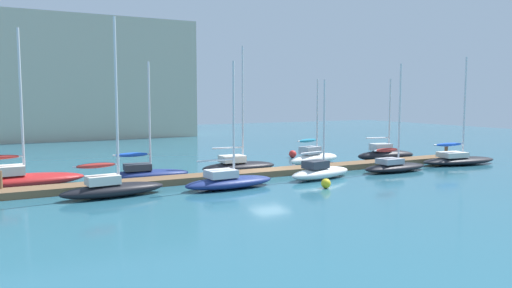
% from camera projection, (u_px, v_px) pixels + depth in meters
% --- Properties ---
extents(ground_plane, '(120.00, 120.00, 0.00)m').
position_uv_depth(ground_plane, '(269.00, 175.00, 33.79)').
color(ground_plane, '#286075').
extents(dock_pier, '(33.82, 1.71, 0.41)m').
position_uv_depth(dock_pier, '(269.00, 172.00, 33.77)').
color(dock_pier, brown).
rests_on(dock_pier, ground_plane).
extents(dock_piling_near_end, '(0.28, 0.28, 1.38)m').
position_uv_depth(dock_piling_near_end, '(0.00, 183.00, 26.69)').
color(dock_piling_near_end, brown).
rests_on(dock_piling_near_end, ground_plane).
extents(dock_piling_far_end, '(0.28, 0.28, 1.38)m').
position_uv_depth(dock_piling_far_end, '(446.00, 153.00, 40.77)').
color(dock_piling_far_end, brown).
rests_on(dock_piling_far_end, ground_plane).
extents(sailboat_0, '(7.73, 2.59, 9.42)m').
position_uv_depth(sailboat_0, '(15.00, 179.00, 28.97)').
color(sailboat_0, '#B21E1E').
rests_on(sailboat_0, ground_plane).
extents(sailboat_1, '(5.78, 2.05, 9.64)m').
position_uv_depth(sailboat_1, '(112.00, 186.00, 26.41)').
color(sailboat_1, black).
rests_on(sailboat_1, ground_plane).
extents(sailboat_2, '(5.76, 2.09, 7.66)m').
position_uv_depth(sailboat_2, '(145.00, 172.00, 31.91)').
color(sailboat_2, navy).
rests_on(sailboat_2, ground_plane).
extents(sailboat_3, '(5.80, 2.23, 7.49)m').
position_uv_depth(sailboat_3, '(229.00, 180.00, 28.90)').
color(sailboat_3, navy).
rests_on(sailboat_3, ground_plane).
extents(sailboat_4, '(5.68, 2.03, 8.99)m').
position_uv_depth(sailboat_4, '(238.00, 165.00, 35.18)').
color(sailboat_4, black).
rests_on(sailboat_4, ground_plane).
extents(sailboat_5, '(5.37, 2.65, 6.54)m').
position_uv_depth(sailboat_5, '(320.00, 171.00, 32.27)').
color(sailboat_5, white).
rests_on(sailboat_5, ground_plane).
extents(sailboat_6, '(5.52, 2.72, 6.80)m').
position_uv_depth(sailboat_6, '(314.00, 157.00, 39.00)').
color(sailboat_6, white).
rests_on(sailboat_6, ground_plane).
extents(sailboat_7, '(5.61, 1.91, 7.76)m').
position_uv_depth(sailboat_7, '(395.00, 165.00, 35.35)').
color(sailboat_7, black).
rests_on(sailboat_7, ground_plane).
extents(sailboat_8, '(5.54, 2.44, 6.92)m').
position_uv_depth(sailboat_8, '(385.00, 154.00, 41.41)').
color(sailboat_8, black).
rests_on(sailboat_8, ground_plane).
extents(sailboat_9, '(7.00, 3.04, 8.52)m').
position_uv_depth(sailboat_9, '(458.00, 159.00, 38.99)').
color(sailboat_9, black).
rests_on(sailboat_9, ground_plane).
extents(mooring_buoy_yellow, '(0.58, 0.58, 0.58)m').
position_uv_depth(mooring_buoy_yellow, '(326.00, 183.00, 28.98)').
color(mooring_buoy_yellow, yellow).
rests_on(mooring_buoy_yellow, ground_plane).
extents(mooring_buoy_red, '(0.67, 0.67, 0.67)m').
position_uv_depth(mooring_buoy_red, '(293.00, 154.00, 43.44)').
color(mooring_buoy_red, red).
rests_on(mooring_buoy_red, ground_plane).
extents(harbor_building_distant, '(25.31, 9.45, 15.45)m').
position_uv_depth(harbor_building_distant, '(94.00, 79.00, 64.48)').
color(harbor_building_distant, '#BCB299').
rests_on(harbor_building_distant, ground_plane).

